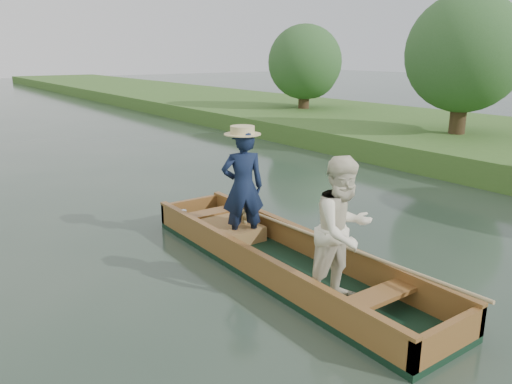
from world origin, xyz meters
TOP-DOWN VIEW (x-y plane):
  - ground at (0.00, 0.00)m, footprint 120.00×120.00m
  - trees_far at (-0.96, 7.83)m, footprint 22.60×14.00m
  - punt at (-0.02, -0.12)m, footprint 1.12×5.12m

SIDE VIEW (x-z plane):
  - ground at x=0.00m, z-range 0.00..0.00m
  - punt at x=-0.02m, z-range -0.30..1.49m
  - trees_far at x=-0.96m, z-range 0.22..4.92m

